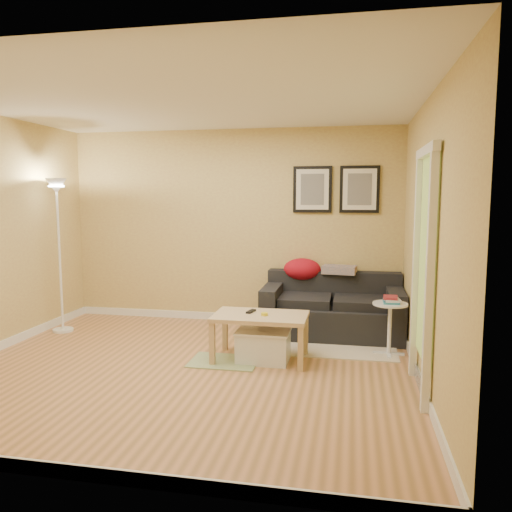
% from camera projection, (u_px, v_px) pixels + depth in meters
% --- Properties ---
extents(floor, '(4.50, 4.50, 0.00)m').
position_uv_depth(floor, '(186.00, 369.00, 4.97)').
color(floor, tan).
rests_on(floor, ground).
extents(ceiling, '(4.50, 4.50, 0.00)m').
position_uv_depth(ceiling, '(181.00, 101.00, 4.66)').
color(ceiling, white).
rests_on(ceiling, wall_back).
extents(wall_back, '(4.50, 0.00, 4.50)m').
position_uv_depth(wall_back, '(232.00, 227.00, 6.77)').
color(wall_back, '#D3BF6C').
rests_on(wall_back, ground).
extents(wall_front, '(4.50, 0.00, 4.50)m').
position_uv_depth(wall_front, '(68.00, 269.00, 2.87)').
color(wall_front, '#D3BF6C').
rests_on(wall_front, ground).
extents(wall_right, '(0.00, 4.00, 4.00)m').
position_uv_depth(wall_right, '(427.00, 244.00, 4.39)').
color(wall_right, '#D3BF6C').
rests_on(wall_right, ground).
extents(baseboard_back, '(4.50, 0.02, 0.10)m').
position_uv_depth(baseboard_back, '(233.00, 317.00, 6.91)').
color(baseboard_back, white).
rests_on(baseboard_back, ground).
extents(baseboard_front, '(4.50, 0.02, 0.10)m').
position_uv_depth(baseboard_front, '(78.00, 472.00, 3.03)').
color(baseboard_front, white).
rests_on(baseboard_front, ground).
extents(baseboard_right, '(0.02, 4.00, 0.10)m').
position_uv_depth(baseboard_right, '(420.00, 380.00, 4.54)').
color(baseboard_right, white).
rests_on(baseboard_right, ground).
extents(sofa, '(1.70, 0.90, 0.75)m').
position_uv_depth(sofa, '(332.00, 305.00, 6.16)').
color(sofa, black).
rests_on(sofa, ground).
extents(red_throw, '(0.48, 0.36, 0.28)m').
position_uv_depth(red_throw, '(302.00, 269.00, 6.48)').
color(red_throw, '#B0102A').
rests_on(red_throw, sofa).
extents(plaid_throw, '(0.45, 0.32, 0.10)m').
position_uv_depth(plaid_throw, '(339.00, 270.00, 6.38)').
color(plaid_throw, tan).
rests_on(plaid_throw, sofa).
extents(framed_print_left, '(0.50, 0.04, 0.60)m').
position_uv_depth(framed_print_left, '(312.00, 189.00, 6.48)').
color(framed_print_left, black).
rests_on(framed_print_left, wall_back).
extents(framed_print_right, '(0.50, 0.04, 0.60)m').
position_uv_depth(framed_print_right, '(360.00, 189.00, 6.36)').
color(framed_print_right, black).
rests_on(framed_print_right, wall_back).
extents(area_rug, '(1.25, 0.85, 0.01)m').
position_uv_depth(area_rug, '(340.00, 347.00, 5.67)').
color(area_rug, beige).
rests_on(area_rug, ground).
extents(green_runner, '(0.70, 0.50, 0.01)m').
position_uv_depth(green_runner, '(224.00, 361.00, 5.19)').
color(green_runner, '#668C4C').
rests_on(green_runner, ground).
extents(coffee_table, '(1.09, 0.81, 0.49)m').
position_uv_depth(coffee_table, '(260.00, 337.00, 5.23)').
color(coffee_table, tan).
rests_on(coffee_table, ground).
extents(remote_control, '(0.09, 0.17, 0.02)m').
position_uv_depth(remote_control, '(251.00, 311.00, 5.30)').
color(remote_control, black).
rests_on(remote_control, coffee_table).
extents(tape_roll, '(0.07, 0.07, 0.03)m').
position_uv_depth(tape_roll, '(265.00, 314.00, 5.16)').
color(tape_roll, yellow).
rests_on(tape_roll, coffee_table).
extents(storage_bin, '(0.55, 0.40, 0.34)m').
position_uv_depth(storage_bin, '(263.00, 345.00, 5.19)').
color(storage_bin, white).
rests_on(storage_bin, ground).
extents(side_table, '(0.38, 0.38, 0.57)m').
position_uv_depth(side_table, '(389.00, 329.00, 5.39)').
color(side_table, white).
rests_on(side_table, ground).
extents(book_stack, '(0.23, 0.26, 0.07)m').
position_uv_depth(book_stack, '(391.00, 300.00, 5.37)').
color(book_stack, teal).
rests_on(book_stack, side_table).
extents(floor_lamp, '(0.25, 0.25, 1.94)m').
position_uv_depth(floor_lamp, '(60.00, 260.00, 6.26)').
color(floor_lamp, white).
rests_on(floor_lamp, ground).
extents(doorway, '(0.12, 1.01, 2.13)m').
position_uv_depth(doorway, '(422.00, 277.00, 4.29)').
color(doorway, white).
rests_on(doorway, ground).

